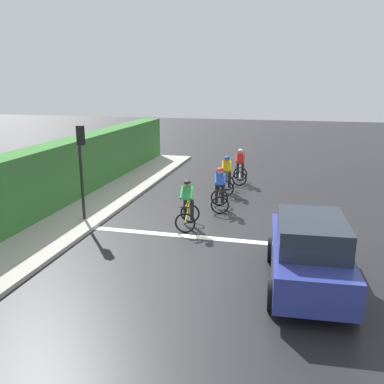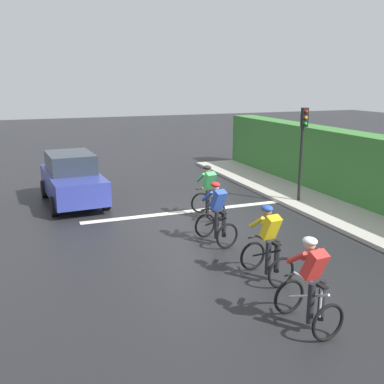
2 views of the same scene
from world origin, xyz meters
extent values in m
plane|color=black|center=(0.00, 0.00, 0.00)|extent=(80.00, 80.00, 0.00)
cube|color=#ADA89E|center=(-4.76, 2.00, 0.06)|extent=(2.80, 20.99, 0.12)
cube|color=silver|center=(0.00, -0.79, 0.00)|extent=(7.00, 0.30, 0.01)
torus|color=black|center=(0.55, 6.11, 0.34)|extent=(0.68, 0.12, 0.68)
torus|color=black|center=(0.46, 7.13, 0.34)|extent=(0.68, 0.12, 0.68)
cylinder|color=silver|center=(0.50, 6.62, 0.59)|extent=(0.14, 0.99, 0.51)
cylinder|color=silver|center=(0.47, 6.93, 0.62)|extent=(0.04, 0.04, 0.55)
cylinder|color=silver|center=(0.51, 6.57, 0.87)|extent=(0.11, 0.72, 0.04)
cube|color=black|center=(0.47, 6.93, 0.91)|extent=(0.12, 0.23, 0.04)
cylinder|color=black|center=(0.54, 6.21, 0.84)|extent=(0.42, 0.07, 0.03)
cube|color=red|center=(0.49, 6.72, 1.21)|extent=(0.34, 0.44, 0.57)
sphere|color=tan|center=(0.51, 6.57, 1.52)|extent=(0.20, 0.20, 0.20)
ellipsoid|color=silver|center=(0.51, 6.57, 1.59)|extent=(0.26, 0.30, 0.14)
cylinder|color=black|center=(0.60, 6.84, 0.57)|extent=(0.12, 0.12, 0.74)
cylinder|color=black|center=(0.36, 6.81, 0.57)|extent=(0.12, 0.12, 0.74)
cylinder|color=red|center=(0.68, 6.45, 1.26)|extent=(0.13, 0.48, 0.37)
cylinder|color=red|center=(0.36, 6.42, 1.26)|extent=(0.13, 0.48, 0.37)
torus|color=black|center=(0.23, 4.12, 0.34)|extent=(0.68, 0.14, 0.68)
torus|color=black|center=(0.11, 5.13, 0.34)|extent=(0.68, 0.14, 0.68)
cylinder|color=black|center=(0.17, 4.62, 0.59)|extent=(0.16, 0.99, 0.51)
cylinder|color=black|center=(0.13, 4.93, 0.62)|extent=(0.04, 0.04, 0.55)
cylinder|color=black|center=(0.18, 4.57, 0.87)|extent=(0.13, 0.71, 0.04)
cube|color=black|center=(0.13, 4.93, 0.91)|extent=(0.13, 0.23, 0.04)
cylinder|color=black|center=(0.22, 4.22, 0.84)|extent=(0.42, 0.08, 0.03)
cube|color=yellow|center=(0.16, 4.73, 1.21)|extent=(0.35, 0.44, 0.57)
sphere|color=#9E7051|center=(0.18, 4.57, 1.52)|extent=(0.20, 0.20, 0.20)
ellipsoid|color=#264CB2|center=(0.18, 4.57, 1.59)|extent=(0.27, 0.31, 0.14)
cylinder|color=black|center=(0.27, 4.84, 0.57)|extent=(0.12, 0.12, 0.74)
cylinder|color=black|center=(0.03, 4.81, 0.57)|extent=(0.12, 0.12, 0.74)
cylinder|color=yellow|center=(0.35, 4.46, 1.26)|extent=(0.15, 0.48, 0.37)
cylinder|color=yellow|center=(0.03, 4.42, 1.26)|extent=(0.15, 0.48, 0.37)
torus|color=black|center=(0.40, 1.69, 0.34)|extent=(0.68, 0.19, 0.68)
torus|color=black|center=(0.20, 2.69, 0.34)|extent=(0.68, 0.19, 0.68)
cylinder|color=black|center=(0.30, 2.19, 0.59)|extent=(0.23, 0.98, 0.51)
cylinder|color=black|center=(0.24, 2.49, 0.62)|extent=(0.04, 0.04, 0.55)
cylinder|color=black|center=(0.31, 2.14, 0.87)|extent=(0.18, 0.71, 0.04)
cube|color=black|center=(0.24, 2.49, 0.91)|extent=(0.14, 0.24, 0.04)
cylinder|color=black|center=(0.38, 1.79, 0.84)|extent=(0.42, 0.11, 0.03)
cube|color=#2D51B7|center=(0.28, 2.29, 1.21)|extent=(0.37, 0.46, 0.57)
sphere|color=tan|center=(0.31, 2.14, 1.52)|extent=(0.20, 0.20, 0.20)
ellipsoid|color=red|center=(0.31, 2.14, 1.59)|extent=(0.29, 0.32, 0.14)
cylinder|color=black|center=(0.38, 2.41, 0.57)|extent=(0.12, 0.12, 0.74)
cylinder|color=black|center=(0.14, 2.37, 0.57)|extent=(0.12, 0.12, 0.74)
cylinder|color=#2D51B7|center=(0.49, 2.04, 1.26)|extent=(0.18, 0.49, 0.37)
cylinder|color=#2D51B7|center=(0.18, 1.98, 1.26)|extent=(0.18, 0.49, 0.37)
torus|color=black|center=(-0.35, -0.52, 0.34)|extent=(0.68, 0.12, 0.68)
torus|color=black|center=(-0.44, 0.50, 0.34)|extent=(0.68, 0.12, 0.68)
cylinder|color=gold|center=(-0.40, -0.01, 0.59)|extent=(0.13, 0.99, 0.51)
cylinder|color=gold|center=(-0.43, 0.29, 0.62)|extent=(0.04, 0.04, 0.55)
cylinder|color=gold|center=(-0.39, -0.06, 0.87)|extent=(0.11, 0.72, 0.04)
cube|color=black|center=(-0.43, 0.29, 0.91)|extent=(0.12, 0.23, 0.04)
cylinder|color=black|center=(-0.36, -0.42, 0.84)|extent=(0.42, 0.07, 0.03)
cube|color=green|center=(-0.41, 0.09, 1.21)|extent=(0.33, 0.43, 0.57)
sphere|color=#9E7051|center=(-0.39, -0.06, 1.52)|extent=(0.20, 0.20, 0.20)
ellipsoid|color=black|center=(-0.39, -0.06, 1.59)|extent=(0.26, 0.30, 0.14)
cylinder|color=black|center=(-0.30, 0.20, 0.57)|extent=(0.12, 0.12, 0.74)
cylinder|color=black|center=(-0.54, 0.18, 0.57)|extent=(0.12, 0.12, 0.74)
cylinder|color=green|center=(-0.22, -0.18, 1.26)|extent=(0.13, 0.48, 0.37)
cylinder|color=green|center=(-0.54, -0.21, 1.26)|extent=(0.13, 0.48, 0.37)
cube|color=navy|center=(3.39, -3.21, 0.70)|extent=(1.95, 4.20, 0.80)
cube|color=#262D38|center=(3.40, -3.46, 1.43)|extent=(1.62, 2.22, 0.66)
cylinder|color=black|center=(2.48, -2.00, 0.32)|extent=(0.26, 0.65, 0.64)
cylinder|color=black|center=(4.14, -1.89, 0.32)|extent=(0.26, 0.65, 0.64)
cylinder|color=black|center=(2.63, -4.53, 0.32)|extent=(0.26, 0.65, 0.64)
cylinder|color=black|center=(4.30, -4.43, 0.32)|extent=(0.26, 0.65, 0.64)
cube|color=#EAEACC|center=(2.76, -1.24, 0.80)|extent=(0.28, 0.10, 0.16)
cube|color=#EAEACC|center=(3.77, -1.18, 0.80)|extent=(0.28, 0.10, 0.16)
cylinder|color=black|center=(-4.02, -0.34, 1.35)|extent=(0.10, 0.10, 2.70)
cube|color=black|center=(-4.00, -0.25, 3.02)|extent=(0.23, 0.23, 0.64)
sphere|color=red|center=(-3.98, -0.14, 3.22)|extent=(0.11, 0.11, 0.11)
sphere|color=orange|center=(-3.98, -0.14, 3.02)|extent=(0.11, 0.11, 0.11)
sphere|color=green|center=(-3.98, -0.14, 2.82)|extent=(0.11, 0.11, 0.11)
camera|label=1|loc=(2.84, -12.70, 4.79)|focal=38.67mm
camera|label=2|loc=(4.96, 12.54, 4.26)|focal=41.85mm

